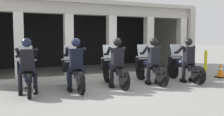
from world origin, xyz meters
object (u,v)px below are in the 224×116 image
Objects in this scene: motorcycle_left at (74,73)px; motorcycle_far_right at (183,67)px; police_officer_left at (76,60)px; police_officer_center at (117,58)px; police_officer_right at (153,57)px; police_officer_far_left at (27,61)px; motorcycle_center at (114,71)px; motorcycle_far_left at (27,75)px; bollard_kerbside at (206,60)px; police_officer_far_right at (188,56)px; traffic_cone_flank at (221,70)px; motorcycle_right at (149,69)px.

motorcycle_left and motorcycle_far_right have the same top height.
motorcycle_left is 1.29× the size of police_officer_left.
motorcycle_left is at bearing -178.35° from police_officer_center.
police_officer_left and police_officer_right have the same top height.
motorcycle_center is at bearing 12.09° from police_officer_far_left.
bollard_kerbside is at bearing 18.70° from motorcycle_far_left.
police_officer_center and police_officer_far_right have the same top height.
police_officer_far_left and police_officer_center have the same top height.
bollard_kerbside is (0.97, 1.81, 0.21)m from traffic_cone_flank.
motorcycle_far_left is at bearing -173.06° from motorcycle_far_right.
police_officer_right is at bearing 5.76° from police_officer_left.
motorcycle_far_right is at bearing 3.19° from motorcycle_left.
police_officer_center is at bearing 6.11° from police_officer_far_left.
motorcycle_far_left reaches higher than bollard_kerbside.
police_officer_left is 1.00× the size of police_officer_center.
police_officer_far_right reaches higher than motorcycle_right.
police_officer_left is (-0.00, -0.28, 0.44)m from motorcycle_left.
police_officer_center is at bearing -172.25° from police_officer_right.
traffic_cone_flank is at bearing 6.14° from motorcycle_far_left.
bollard_kerbside is (4.23, 1.68, -0.00)m from motorcycle_right.
traffic_cone_flank is (5.98, 0.20, -0.65)m from police_officer_left.
police_officer_far_left and police_officer_far_right have the same top height.
motorcycle_left is at bearing 179.17° from traffic_cone_flank.
motorcycle_right is 1.49m from police_officer_far_right.
police_officer_far_left and police_officer_right have the same top height.
motorcycle_right is at bearing -177.31° from motorcycle_far_right.
motorcycle_left is 1.29× the size of police_officer_far_right.
police_officer_center reaches higher than traffic_cone_flank.
bollard_kerbside is at bearing 18.67° from motorcycle_left.
police_officer_right reaches higher than motorcycle_far_left.
police_officer_right reaches higher than motorcycle_center.
motorcycle_center is 2.78m from police_officer_far_right.
police_officer_far_right is at bearing -0.78° from motorcycle_left.
police_officer_far_right reaches higher than motorcycle_center.
bollard_kerbside is (6.95, 1.73, -0.00)m from motorcycle_left.
motorcycle_far_left is 8.46m from bollard_kerbside.
police_officer_far_left is at bearing -168.33° from motorcycle_left.
police_officer_center is at bearing 0.17° from motorcycle_far_left.
police_officer_center is 2.75m from motorcycle_far_right.
motorcycle_far_right is (2.71, -0.15, 0.00)m from motorcycle_center.
motorcycle_center is 1.00× the size of motorcycle_right.
police_officer_far_left is 1.00× the size of police_officer_left.
police_officer_left reaches higher than motorcycle_left.
police_officer_left reaches higher than motorcycle_right.
police_officer_left is 1.36m from police_officer_center.
motorcycle_right is at bearing -158.39° from bollard_kerbside.
motorcycle_right is 1.00× the size of motorcycle_far_right.
police_officer_far_right is (1.36, -0.44, 0.44)m from motorcycle_right.
police_officer_far_left is 0.78× the size of motorcycle_left.
motorcycle_left is at bearing 14.69° from police_officer_far_left.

